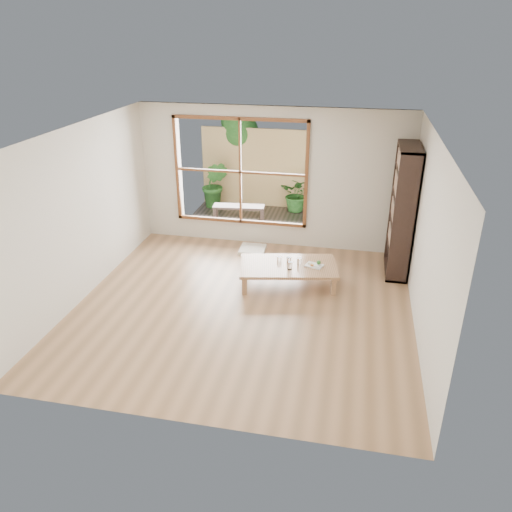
{
  "coord_description": "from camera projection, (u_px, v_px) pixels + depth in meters",
  "views": [
    {
      "loc": [
        1.51,
        -6.36,
        3.9
      ],
      "look_at": [
        0.06,
        0.65,
        0.55
      ],
      "focal_mm": 35.0,
      "sensor_mm": 36.0,
      "label": 1
    }
  ],
  "objects": [
    {
      "name": "glass_short",
      "position": [
        289.0,
        260.0,
        8.15
      ],
      "size": [
        0.07,
        0.07,
        0.09
      ],
      "primitive_type": "cylinder",
      "color": "silver",
      "rests_on": "low_table"
    },
    {
      "name": "floor_cushion",
      "position": [
        253.0,
        250.0,
        9.39
      ],
      "size": [
        0.48,
        0.48,
        0.07
      ],
      "primitive_type": "cube",
      "rotation": [
        0.0,
        0.0,
        0.03
      ],
      "color": "silver",
      "rests_on": "ground"
    },
    {
      "name": "deck",
      "position": [
        253.0,
        221.0,
        10.84
      ],
      "size": [
        2.8,
        2.0,
        0.05
      ],
      "primitive_type": "cube",
      "color": "#312924",
      "rests_on": "ground"
    },
    {
      "name": "shrub_right",
      "position": [
        297.0,
        194.0,
        11.18
      ],
      "size": [
        0.81,
        0.73,
        0.79
      ],
      "primitive_type": "imported",
      "rotation": [
        0.0,
        0.0,
        -0.18
      ],
      "color": "#2E6425",
      "rests_on": "deck"
    },
    {
      "name": "garden_bench",
      "position": [
        239.0,
        208.0,
        10.66
      ],
      "size": [
        1.12,
        0.44,
        0.35
      ],
      "rotation": [
        0.0,
        0.0,
        0.11
      ],
      "color": "black",
      "rests_on": "deck"
    },
    {
      "name": "bookshelf",
      "position": [
        402.0,
        211.0,
        8.21
      ],
      "size": [
        0.35,
        0.98,
        2.18
      ],
      "primitive_type": "cube",
      "color": "black",
      "rests_on": "ground"
    },
    {
      "name": "glass_small",
      "position": [
        279.0,
        259.0,
        8.18
      ],
      "size": [
        0.07,
        0.07,
        0.09
      ],
      "primitive_type": "cylinder",
      "color": "silver",
      "rests_on": "low_table"
    },
    {
      "name": "food_tray",
      "position": [
        315.0,
        265.0,
        8.05
      ],
      "size": [
        0.32,
        0.27,
        0.09
      ],
      "rotation": [
        0.0,
        0.0,
        -0.31
      ],
      "color": "white",
      "rests_on": "low_table"
    },
    {
      "name": "glass_tall",
      "position": [
        290.0,
        266.0,
        7.92
      ],
      "size": [
        0.07,
        0.07,
        0.13
      ],
      "primitive_type": "cylinder",
      "color": "silver",
      "rests_on": "low_table"
    },
    {
      "name": "shrub_left",
      "position": [
        215.0,
        185.0,
        11.37
      ],
      "size": [
        0.6,
        0.48,
        1.07
      ],
      "primitive_type": "imported",
      "rotation": [
        0.0,
        0.0,
        -0.01
      ],
      "color": "#2E6425",
      "rests_on": "deck"
    },
    {
      "name": "low_table",
      "position": [
        288.0,
        267.0,
        8.11
      ],
      "size": [
        1.7,
        1.16,
        0.34
      ],
      "rotation": [
        0.0,
        0.0,
        0.19
      ],
      "color": "#B37C57",
      "rests_on": "ground"
    },
    {
      "name": "glass_mid",
      "position": [
        299.0,
        261.0,
        8.09
      ],
      "size": [
        0.07,
        0.07,
        0.11
      ],
      "primitive_type": "cylinder",
      "color": "silver",
      "rests_on": "low_table"
    },
    {
      "name": "bamboo_fence",
      "position": [
        262.0,
        168.0,
        11.35
      ],
      "size": [
        2.8,
        0.06,
        1.8
      ],
      "primitive_type": "cube",
      "color": "tan",
      "rests_on": "ground"
    },
    {
      "name": "ground",
      "position": [
        243.0,
        306.0,
        7.58
      ],
      "size": [
        5.0,
        5.0,
        0.0
      ],
      "primitive_type": "plane",
      "color": "#AB7E55",
      "rests_on": "ground"
    },
    {
      "name": "garden_tree",
      "position": [
        236.0,
        133.0,
        11.43
      ],
      "size": [
        1.04,
        0.85,
        2.22
      ],
      "color": "#4C3D2D",
      "rests_on": "ground"
    }
  ]
}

